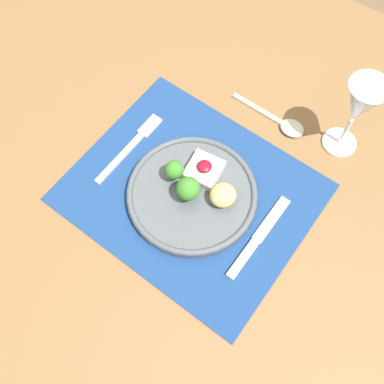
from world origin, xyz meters
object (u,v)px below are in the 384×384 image
object	(u,v)px
fork	(133,144)
spoon	(284,124)
wine_glass_near	(359,107)
knife	(255,242)
dinner_plate	(193,192)

from	to	relation	value
fork	spoon	xyz separation A→B (m)	(0.22, 0.22, -0.00)
fork	wine_glass_near	size ratio (longest dim) A/B	1.05
knife	spoon	xyz separation A→B (m)	(-0.09, 0.25, -0.00)
dinner_plate	spoon	world-z (taller)	dinner_plate
knife	dinner_plate	bearing A→B (deg)	174.49
spoon	knife	bearing A→B (deg)	-65.77
dinner_plate	knife	xyz separation A→B (m)	(0.15, -0.01, -0.01)
knife	spoon	distance (m)	0.27
spoon	wine_glass_near	xyz separation A→B (m)	(0.11, 0.03, 0.12)
fork	knife	size ratio (longest dim) A/B	1.00
fork	spoon	size ratio (longest dim) A/B	1.08
spoon	wine_glass_near	world-z (taller)	wine_glass_near
knife	wine_glass_near	size ratio (longest dim) A/B	1.05
fork	wine_glass_near	world-z (taller)	wine_glass_near
knife	wine_glass_near	distance (m)	0.30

